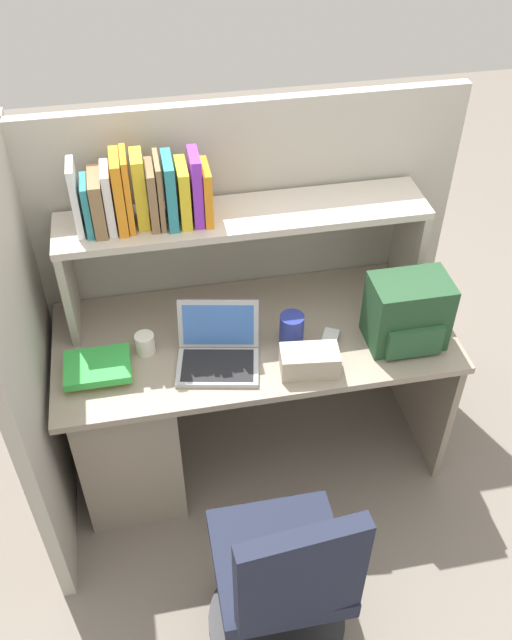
# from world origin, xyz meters

# --- Properties ---
(ground_plane) EXTENTS (8.00, 8.00, 0.00)m
(ground_plane) POSITION_xyz_m (0.00, 0.00, 0.00)
(ground_plane) COLOR slate
(desk) EXTENTS (1.60, 0.70, 0.73)m
(desk) POSITION_xyz_m (-0.39, 0.00, 0.40)
(desk) COLOR gray
(desk) RESTS_ON ground_plane
(cubicle_partition_rear) EXTENTS (1.84, 0.05, 1.55)m
(cubicle_partition_rear) POSITION_xyz_m (0.00, 0.38, 0.78)
(cubicle_partition_rear) COLOR #B2ADA0
(cubicle_partition_rear) RESTS_ON ground_plane
(cubicle_partition_left) EXTENTS (0.05, 1.06, 1.55)m
(cubicle_partition_left) POSITION_xyz_m (-0.85, -0.05, 0.78)
(cubicle_partition_left) COLOR #B2ADA0
(cubicle_partition_left) RESTS_ON ground_plane
(overhead_hutch) EXTENTS (1.44, 0.28, 0.45)m
(overhead_hutch) POSITION_xyz_m (0.00, 0.20, 1.08)
(overhead_hutch) COLOR #B3A99C
(overhead_hutch) RESTS_ON desk
(reference_books_on_shelf) EXTENTS (0.49, 0.18, 0.29)m
(reference_books_on_shelf) POSITION_xyz_m (-0.37, 0.20, 1.31)
(reference_books_on_shelf) COLOR white
(reference_books_on_shelf) RESTS_ON overhead_hutch
(laptop) EXTENTS (0.35, 0.31, 0.22)m
(laptop) POSITION_xyz_m (-0.16, -0.12, 0.78)
(laptop) COLOR #B7BABF
(laptop) RESTS_ON desk
(backpack) EXTENTS (0.30, 0.23, 0.29)m
(backpack) POSITION_xyz_m (0.58, -0.14, 0.87)
(backpack) COLOR #264C2D
(backpack) RESTS_ON desk
(computer_mouse) EXTENTS (0.10, 0.12, 0.03)m
(computer_mouse) POSITION_xyz_m (0.29, -0.11, 0.75)
(computer_mouse) COLOR silver
(computer_mouse) RESTS_ON desk
(paper_cup) EXTENTS (0.08, 0.08, 0.08)m
(paper_cup) POSITION_xyz_m (-0.43, -0.02, 0.77)
(paper_cup) COLOR white
(paper_cup) RESTS_ON desk
(tissue_box) EXTENTS (0.23, 0.14, 0.10)m
(tissue_box) POSITION_xyz_m (0.17, -0.24, 0.78)
(tissue_box) COLOR #BFB299
(tissue_box) RESTS_ON desk
(snack_canister) EXTENTS (0.10, 0.10, 0.14)m
(snack_canister) POSITION_xyz_m (0.14, -0.08, 0.80)
(snack_canister) COLOR navy
(snack_canister) RESTS_ON desk
(desk_book_stack) EXTENTS (0.25, 0.19, 0.06)m
(desk_book_stack) POSITION_xyz_m (-0.62, -0.11, 0.76)
(desk_book_stack) COLOR yellow
(desk_book_stack) RESTS_ON desk
(office_chair) EXTENTS (0.52, 0.52, 0.93)m
(office_chair) POSITION_xyz_m (-0.07, -0.89, 0.39)
(office_chair) COLOR black
(office_chair) RESTS_ON ground_plane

